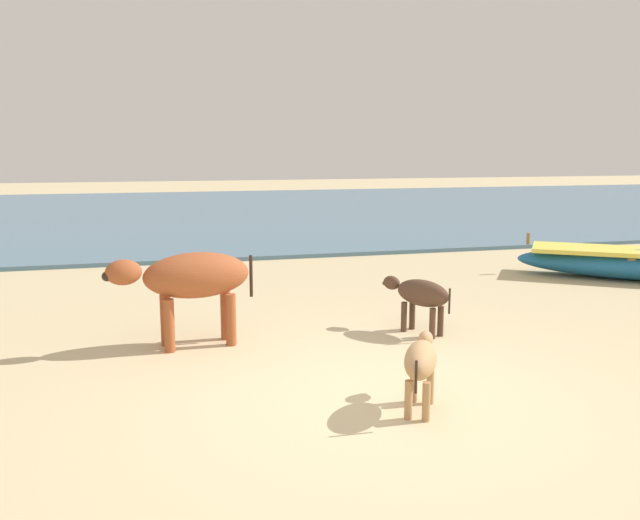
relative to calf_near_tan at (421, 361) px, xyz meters
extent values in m
plane|color=#CCB789|center=(-0.24, 0.38, -0.42)|extent=(80.00, 80.00, 0.00)
cube|color=slate|center=(-0.24, 17.56, -0.38)|extent=(60.00, 20.00, 0.08)
cube|color=olive|center=(5.55, 4.20, -0.03)|extent=(0.59, 0.77, 0.04)
cylinder|color=olive|center=(4.24, 5.12, 0.18)|extent=(0.06, 0.06, 0.20)
ellipsoid|color=tan|center=(-0.02, -0.03, 0.02)|extent=(0.54, 0.68, 0.28)
ellipsoid|color=tan|center=(0.19, 0.34, 0.07)|extent=(0.21, 0.25, 0.15)
sphere|color=#2D2119|center=(0.24, 0.42, 0.05)|extent=(0.08, 0.08, 0.06)
cylinder|color=tan|center=(0.01, 0.17, -0.26)|extent=(0.06, 0.06, 0.32)
cylinder|color=tan|center=(0.14, 0.10, -0.26)|extent=(0.06, 0.06, 0.32)
cylinder|color=tan|center=(-0.17, -0.16, -0.26)|extent=(0.06, 0.06, 0.32)
cylinder|color=tan|center=(-0.05, -0.22, -0.26)|extent=(0.06, 0.06, 0.32)
cylinder|color=#2D2119|center=(-0.18, -0.32, -0.01)|extent=(0.02, 0.02, 0.26)
ellipsoid|color=#4C3323|center=(0.93, 2.07, 0.07)|extent=(0.59, 0.75, 0.31)
ellipsoid|color=#4C3323|center=(0.70, 2.48, 0.12)|extent=(0.23, 0.27, 0.17)
sphere|color=#2D2119|center=(0.65, 2.57, 0.10)|extent=(0.09, 0.09, 0.06)
cylinder|color=#4C3323|center=(0.76, 2.21, -0.24)|extent=(0.07, 0.07, 0.35)
cylinder|color=#4C3323|center=(0.90, 2.29, -0.24)|extent=(0.07, 0.07, 0.35)
cylinder|color=#4C3323|center=(0.96, 1.85, -0.24)|extent=(0.07, 0.07, 0.35)
cylinder|color=#4C3323|center=(1.09, 1.92, -0.24)|extent=(0.07, 0.07, 0.35)
cylinder|color=#2D2119|center=(1.11, 1.74, 0.04)|extent=(0.02, 0.02, 0.29)
ellipsoid|color=#9E4C28|center=(-1.61, 2.28, 0.37)|extent=(1.18, 0.58, 0.50)
ellipsoid|color=#9E4C28|center=(-2.36, 2.20, 0.45)|extent=(0.40, 0.27, 0.27)
sphere|color=#2D2119|center=(-2.53, 2.18, 0.42)|extent=(0.11, 0.11, 0.10)
cylinder|color=#9E4C28|center=(-1.93, 2.12, -0.13)|extent=(0.11, 0.11, 0.57)
cylinder|color=#9E4C28|center=(-1.96, 2.37, -0.13)|extent=(0.11, 0.11, 0.57)
cylinder|color=#9E4C28|center=(-1.27, 2.19, -0.13)|extent=(0.11, 0.11, 0.57)
cylinder|color=#9E4C28|center=(-1.30, 2.44, -0.13)|extent=(0.11, 0.11, 0.57)
cylinder|color=#2D2119|center=(-1.02, 2.35, 0.31)|extent=(0.04, 0.04, 0.47)
camera|label=1|loc=(-2.11, -4.70, 1.70)|focal=36.56mm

